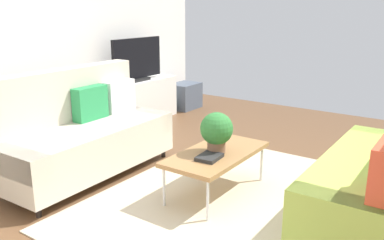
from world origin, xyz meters
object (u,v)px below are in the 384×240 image
Objects in this scene: couch_beige at (82,133)px; tv at (137,60)px; tv_console at (138,101)px; potted_plant at (217,130)px; storage_trunk at (185,96)px; vase_0 at (106,80)px; table_book_0 at (209,157)px; bottle_0 at (120,79)px; coffee_table at (216,155)px.

tv is (1.87, 0.91, 0.51)m from couch_beige.
tv_console is 3.67× the size of potted_plant.
vase_0 is (-1.68, 0.15, 0.51)m from storage_trunk.
tv_console is 1.11m from storage_trunk.
couch_beige is at bearing -142.79° from vase_0.
storage_trunk is 2.17× the size of table_book_0.
tv_console is at bearing 57.56° from potted_plant.
bottle_0 is at bearing -150.48° from couch_beige.
couch_beige is 1.49m from potted_plant.
vase_0 reaches higher than bottle_0.
tv is 0.46m from bottle_0.
table_book_0 is (-1.68, -2.40, 0.12)m from tv_console.
table_book_0 is (-2.78, -2.30, 0.22)m from storage_trunk.
couch_beige is 2.14m from tv.
tv is (1.49, 2.33, 0.56)m from coffee_table.
coffee_table is 2.88× the size of potted_plant.
couch_beige is 1.92× the size of tv.
table_book_0 is 1.49× the size of bottle_0.
bottle_0 is (1.09, 2.31, 0.33)m from coffee_table.
bottle_0 is (-0.39, -0.02, -0.23)m from tv.
tv_console is 0.63m from tv.
vase_0 is at bearing 69.32° from coffee_table.
vase_0 is 0.21m from bottle_0.
tv_console is at bearing 55.00° from table_book_0.
coffee_table is 1.10× the size of tv.
vase_0 is (1.10, 2.45, 0.29)m from table_book_0.
bottle_0 is (1.48, 0.89, 0.27)m from couch_beige.
storage_trunk is 3.23× the size of bottle_0.
storage_trunk is (2.59, 2.25, -0.17)m from coffee_table.
coffee_table is at bearing -122.29° from tv_console.
tv is at bearing 57.48° from coffee_table.
couch_beige reaches higher than tv_console.
potted_plant is at bearing 12.66° from table_book_0.
bottle_0 is at bearing -174.19° from tv_console.
coffee_table is 2.82m from tv.
vase_0 is at bearing 69.12° from potted_plant.
potted_plant is (-1.50, -2.36, 0.31)m from tv_console.
vase_0 is (0.91, 2.40, 0.34)m from coffee_table.
tv_console is 8.70× the size of bottle_0.
couch_beige reaches higher than potted_plant.
tv_console is 7.71× the size of vase_0.
couch_beige is 11.95× the size of bottle_0.
vase_0 reaches higher than potted_plant.
potted_plant is 2.37× the size of bottle_0.
potted_plant is at bearing -139.02° from storage_trunk.
couch_beige is at bearing -153.56° from tv_console.
vase_0 reaches higher than coffee_table.
storage_trunk is at bearing 41.05° from coffee_table.
vase_0 is (0.92, 2.41, 0.10)m from potted_plant.
tv_console is 1.40× the size of tv.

